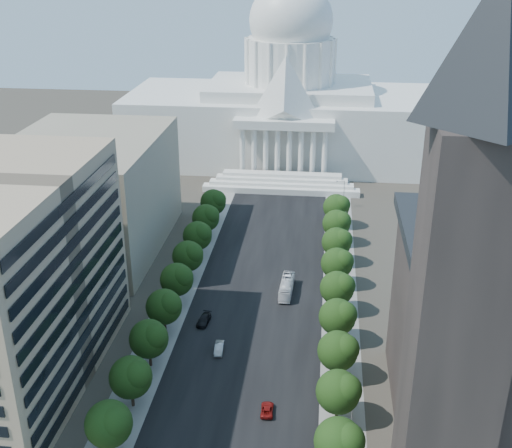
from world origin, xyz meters
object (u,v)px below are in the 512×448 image
(car_dark_b, at_px, (204,320))
(city_bus, at_px, (287,287))
(car_red, at_px, (267,410))
(car_silver, at_px, (219,348))

(car_dark_b, height_order, city_bus, city_bus)
(car_red, height_order, car_dark_b, car_dark_b)
(car_silver, bearing_deg, city_bus, 61.62)
(car_dark_b, bearing_deg, car_silver, -57.29)
(car_red, xyz_separation_m, city_bus, (0.55, 42.72, 0.97))
(car_silver, height_order, city_bus, city_bus)
(car_silver, relative_size, car_dark_b, 0.89)
(car_red, distance_m, city_bus, 42.73)
(car_silver, relative_size, city_bus, 0.42)
(car_dark_b, relative_size, city_bus, 0.47)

